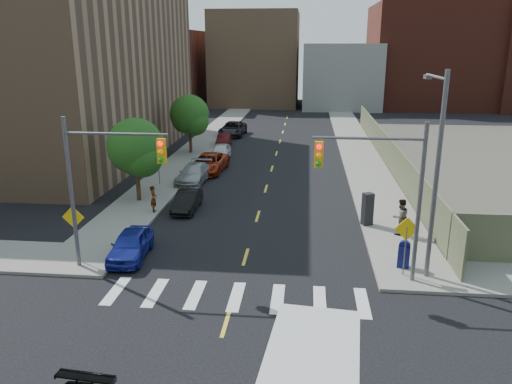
% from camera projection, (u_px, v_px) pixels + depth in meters
% --- Properties ---
extents(ground, '(160.00, 160.00, 0.00)m').
position_uv_depth(ground, '(217.00, 355.00, 16.62)').
color(ground, black).
rests_on(ground, ground).
extents(sidewalk_nw, '(3.50, 73.00, 0.15)m').
position_uv_depth(sidewalk_nw, '(214.00, 134.00, 56.92)').
color(sidewalk_nw, gray).
rests_on(sidewalk_nw, ground).
extents(sidewalk_ne, '(3.50, 73.00, 0.15)m').
position_uv_depth(sidewalk_ne, '(351.00, 136.00, 55.41)').
color(sidewalk_ne, gray).
rests_on(sidewalk_ne, ground).
extents(fence_north, '(0.12, 44.00, 2.50)m').
position_uv_depth(fence_north, '(387.00, 151.00, 42.02)').
color(fence_north, '#66714F').
rests_on(fence_north, ground).
extents(building_nw, '(22.00, 30.00, 16.00)m').
position_uv_depth(building_nw, '(33.00, 66.00, 45.08)').
color(building_nw, '#8C6B4C').
rests_on(building_nw, ground).
extents(bg_bldg_west, '(14.00, 18.00, 12.00)m').
position_uv_depth(bg_bldg_west, '(160.00, 68.00, 83.79)').
color(bg_bldg_west, '#592319').
rests_on(bg_bldg_west, ground).
extents(bg_bldg_midwest, '(14.00, 16.00, 15.00)m').
position_uv_depth(bg_bldg_midwest, '(256.00, 59.00, 83.71)').
color(bg_bldg_midwest, '#8C6B4C').
rests_on(bg_bldg_midwest, ground).
extents(bg_bldg_center, '(12.00, 16.00, 10.00)m').
position_uv_depth(bg_bldg_center, '(340.00, 75.00, 81.15)').
color(bg_bldg_center, gray).
rests_on(bg_bldg_center, ground).
extents(bg_bldg_east, '(18.00, 18.00, 16.00)m').
position_uv_depth(bg_bldg_east, '(428.00, 56.00, 80.84)').
color(bg_bldg_east, '#592319').
rests_on(bg_bldg_east, ground).
extents(signal_nw, '(4.59, 0.30, 7.00)m').
position_uv_depth(signal_nw, '(103.00, 174.00, 21.63)').
color(signal_nw, '#59595E').
rests_on(signal_nw, ground).
extents(signal_ne, '(4.59, 0.30, 7.00)m').
position_uv_depth(signal_ne, '(384.00, 181.00, 20.46)').
color(signal_ne, '#59595E').
rests_on(signal_ne, ground).
extents(streetlight_ne, '(0.25, 3.70, 9.00)m').
position_uv_depth(streetlight_ne, '(436.00, 161.00, 20.91)').
color(streetlight_ne, '#59595E').
rests_on(streetlight_ne, ground).
extents(warn_sign_nw, '(1.06, 0.06, 2.83)m').
position_uv_depth(warn_sign_nw, '(74.00, 223.00, 23.00)').
color(warn_sign_nw, '#59595E').
rests_on(warn_sign_nw, ground).
extents(warn_sign_ne, '(1.06, 0.06, 2.83)m').
position_uv_depth(warn_sign_ne, '(406.00, 236.00, 21.54)').
color(warn_sign_ne, '#59595E').
rests_on(warn_sign_ne, ground).
extents(warn_sign_midwest, '(1.06, 0.06, 2.83)m').
position_uv_depth(warn_sign_midwest, '(158.00, 159.00, 35.88)').
color(warn_sign_midwest, '#59595E').
rests_on(warn_sign_midwest, ground).
extents(tree_west_near, '(3.66, 3.64, 5.52)m').
position_uv_depth(tree_west_near, '(136.00, 150.00, 31.70)').
color(tree_west_near, '#332114').
rests_on(tree_west_near, ground).
extents(tree_west_far, '(3.66, 3.64, 5.52)m').
position_uv_depth(tree_west_far, '(190.00, 117.00, 46.00)').
color(tree_west_far, '#332114').
rests_on(tree_west_far, ground).
extents(parked_car_blue, '(1.83, 4.04, 1.35)m').
position_uv_depth(parked_car_blue, '(131.00, 245.00, 24.00)').
color(parked_car_blue, '#1B2497').
rests_on(parked_car_blue, ground).
extents(parked_car_black, '(1.29, 3.69, 1.22)m').
position_uv_depth(parked_car_black, '(187.00, 201.00, 30.89)').
color(parked_car_black, black).
rests_on(parked_car_black, ground).
extents(parked_car_red, '(2.81, 5.46, 1.47)m').
position_uv_depth(parked_car_red, '(209.00, 163.00, 40.08)').
color(parked_car_red, '#992B0F').
rests_on(parked_car_red, ground).
extents(parked_car_silver, '(2.27, 4.85, 1.37)m').
position_uv_depth(parked_car_silver, '(194.00, 173.00, 37.10)').
color(parked_car_silver, '#9DA0A4').
rests_on(parked_car_silver, ground).
extents(parked_car_white, '(1.81, 4.15, 1.39)m').
position_uv_depth(parked_car_white, '(221.00, 152.00, 44.50)').
color(parked_car_white, silver).
rests_on(parked_car_white, ground).
extents(parked_car_maroon, '(1.38, 3.73, 1.22)m').
position_uv_depth(parked_car_maroon, '(224.00, 140.00, 50.42)').
color(parked_car_maroon, '#410D0F').
rests_on(parked_car_maroon, ground).
extents(parked_car_grey, '(2.75, 5.62, 1.54)m').
position_uv_depth(parked_car_grey, '(233.00, 129.00, 56.11)').
color(parked_car_grey, black).
rests_on(parked_car_grey, ground).
extents(mailbox, '(0.60, 0.51, 1.29)m').
position_uv_depth(mailbox, '(404.00, 254.00, 22.65)').
color(mailbox, '#0D114E').
rests_on(mailbox, sidewalk_ne).
extents(payphone, '(0.68, 0.63, 1.85)m').
position_uv_depth(payphone, '(368.00, 209.00, 27.90)').
color(payphone, black).
rests_on(payphone, sidewalk_ne).
extents(pedestrian_west, '(0.49, 0.65, 1.61)m').
position_uv_depth(pedestrian_west, '(154.00, 199.00, 30.09)').
color(pedestrian_west, gray).
rests_on(pedestrian_west, sidewalk_nw).
extents(pedestrian_east, '(1.18, 1.08, 1.97)m').
position_uv_depth(pedestrian_east, '(400.00, 217.00, 26.43)').
color(pedestrian_east, gray).
rests_on(pedestrian_east, sidewalk_ne).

